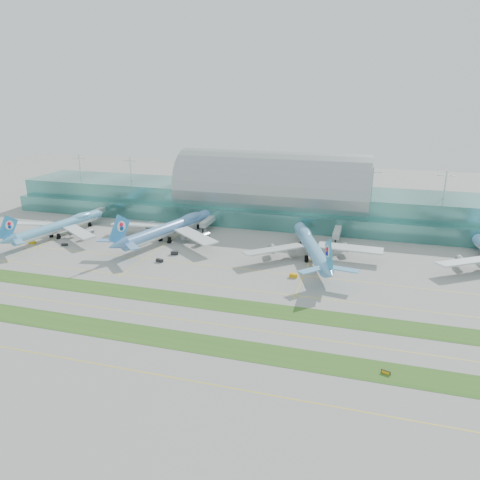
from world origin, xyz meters
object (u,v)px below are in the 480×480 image
(airliner_b, at_px, (170,228))
(taxiway_sign_east, at_px, (386,372))
(airliner_a, at_px, (60,226))
(airliner_c, at_px, (311,246))
(terminal, at_px, (273,197))

(airliner_b, bearing_deg, taxiway_sign_east, -24.53)
(airliner_a, relative_size, airliner_c, 0.95)
(airliner_b, relative_size, taxiway_sign_east, 29.29)
(airliner_a, xyz_separation_m, airliner_b, (62.88, 11.28, 0.86))
(airliner_a, xyz_separation_m, airliner_c, (141.96, 3.21, 0.51))
(airliner_b, xyz_separation_m, taxiway_sign_east, (114.24, -99.87, -6.43))
(terminal, relative_size, taxiway_sign_east, 122.96)
(airliner_a, distance_m, airliner_b, 63.89)
(airliner_a, height_order, taxiway_sign_east, airliner_a)
(airliner_b, height_order, airliner_c, airliner_b)
(terminal, xyz_separation_m, airliner_a, (-107.78, -68.94, -8.07))
(terminal, distance_m, taxiway_sign_east, 172.65)
(taxiway_sign_east, bearing_deg, airliner_c, 129.66)
(terminal, relative_size, airliner_b, 4.20)
(airliner_b, bearing_deg, airliner_a, -153.20)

